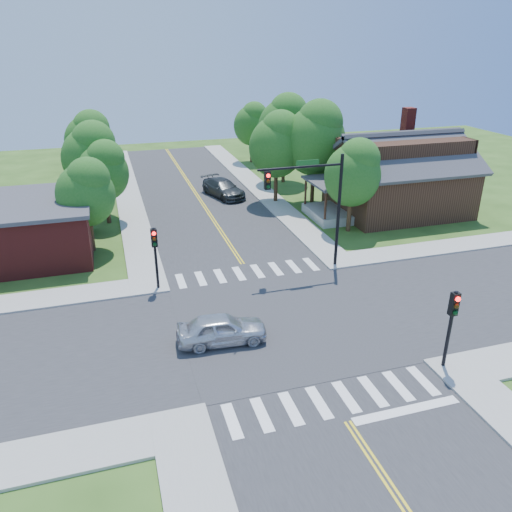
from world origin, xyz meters
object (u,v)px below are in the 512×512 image
object	(u,v)px
house_ne	(399,172)
signal_pole_nw	(155,247)
car_silver	(222,330)
signal_mast_ne	(314,195)
signal_pole_se	(452,316)
car_dgrey	(223,189)

from	to	relation	value
house_ne	signal_pole_nw	bearing A→B (deg)	-157.31
house_ne	car_silver	distance (m)	23.95
signal_mast_ne	signal_pole_nw	bearing A→B (deg)	-179.93
signal_pole_se	house_ne	xyz separation A→B (m)	(9.51, 19.86, 0.67)
signal_mast_ne	signal_pole_nw	distance (m)	9.76
signal_mast_ne	signal_pole_nw	xyz separation A→B (m)	(-9.51, -0.01, -2.19)
signal_pole_se	car_dgrey	size ratio (longest dim) A/B	0.67
signal_pole_se	signal_pole_nw	xyz separation A→B (m)	(-11.20, 11.20, 0.00)
signal_pole_nw	house_ne	size ratio (longest dim) A/B	0.29
car_silver	signal_mast_ne	bearing A→B (deg)	-44.16
house_ne	car_dgrey	size ratio (longest dim) A/B	2.29
car_silver	signal_pole_se	bearing A→B (deg)	-113.98
signal_mast_ne	house_ne	xyz separation A→B (m)	(11.19, 8.65, -1.52)
signal_pole_nw	car_silver	distance (m)	7.08
signal_pole_nw	house_ne	xyz separation A→B (m)	(20.71, 8.66, 0.67)
signal_pole_nw	signal_pole_se	bearing A→B (deg)	-45.00
car_dgrey	signal_pole_se	bearing A→B (deg)	-100.46
car_silver	car_dgrey	xyz separation A→B (m)	(5.59, 23.20, 0.04)
signal_pole_nw	car_dgrey	size ratio (longest dim) A/B	0.67
signal_pole_nw	house_ne	distance (m)	22.45
signal_pole_nw	house_ne	bearing A→B (deg)	22.69
house_ne	car_dgrey	xyz separation A→B (m)	(-12.84, 8.12, -2.56)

